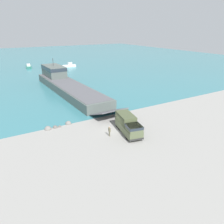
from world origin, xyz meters
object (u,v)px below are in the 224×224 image
at_px(landing_craft, 65,83).
at_px(moored_boat_b, 69,66).
at_px(moored_boat_a, 29,66).
at_px(soldier_on_ramp, 109,131).
at_px(mooring_bollard, 128,111).
at_px(military_truck, 128,124).

xyz_separation_m(landing_craft, moored_boat_b, (14.42, 36.24, -1.27)).
bearing_deg(moored_boat_a, soldier_on_ramp, -82.67).
relative_size(moored_boat_b, mooring_bollard, 7.08).
height_order(soldier_on_ramp, moored_boat_b, moored_boat_b).
xyz_separation_m(landing_craft, mooring_bollard, (5.25, -24.43, -1.49)).
xyz_separation_m(military_truck, moored_boat_a, (-1.75, 76.23, -0.98)).
relative_size(military_truck, moored_boat_b, 1.22).
bearing_deg(military_truck, landing_craft, -167.91).
height_order(landing_craft, military_truck, landing_craft).
distance_m(soldier_on_ramp, moored_boat_a, 75.68).
xyz_separation_m(military_truck, moored_boat_b, (14.43, 68.45, -0.86)).
height_order(moored_boat_a, moored_boat_b, moored_boat_b).
bearing_deg(soldier_on_ramp, moored_boat_b, 77.64).
distance_m(landing_craft, military_truck, 32.22).
distance_m(moored_boat_b, mooring_bollard, 61.36).
relative_size(military_truck, soldier_on_ramp, 4.31).
bearing_deg(landing_craft, soldier_on_ramp, -97.43).
bearing_deg(moored_boat_a, moored_boat_b, -17.12).
distance_m(military_truck, mooring_bollard, 9.46).
bearing_deg(landing_craft, moored_boat_a, 90.92).
xyz_separation_m(soldier_on_ramp, mooring_bollard, (8.61, 7.22, -0.53)).
xyz_separation_m(moored_boat_b, mooring_bollard, (-9.17, -60.67, -0.22)).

